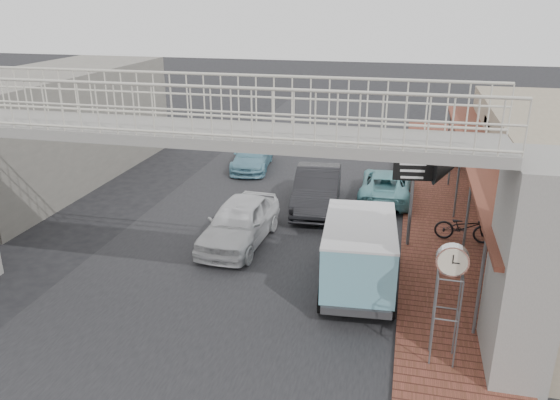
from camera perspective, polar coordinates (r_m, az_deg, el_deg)
The scene contains 14 objects.
ground at distance 18.16m, azimuth -3.64°, elevation -5.97°, with size 120.00×120.00×0.00m, color black.
road_strip at distance 18.16m, azimuth -3.64°, elevation -5.96°, with size 10.00×60.00×0.01m, color black.
sidewalk at distance 20.26m, azimuth 16.87°, elevation -3.80°, with size 3.00×40.00×0.10m, color brown.
footbridge at distance 13.43m, azimuth -8.84°, elevation -1.13°, with size 16.40×2.40×6.34m.
building_far_left at distance 27.31m, azimuth -22.75°, elevation 7.07°, with size 5.00×14.00×5.00m, color gray.
white_hatchback at distance 18.88m, azimuth -4.26°, elevation -2.29°, with size 1.86×4.63×1.58m, color silver.
dark_sedan at distance 22.04m, azimuth 3.91°, elevation 1.18°, with size 1.73×4.97×1.64m, color black.
angkot_curb at distance 23.51m, azimuth 11.01°, elevation 1.58°, with size 2.07×4.49×1.25m, color #6AB1B8.
angkot_far at distance 27.38m, azimuth -2.90°, elevation 4.59°, with size 1.73×4.25×1.23m, color #679EB4.
angkot_van at distance 15.83m, azimuth 8.31°, elevation -4.73°, with size 2.34×4.58×2.18m.
motorcycle_near at distance 19.89m, azimuth 18.65°, elevation -2.70°, with size 0.68×1.95×1.02m, color black.
motorcycle_far at distance 28.34m, azimuth 17.28°, elevation 4.20°, with size 0.47×1.67×1.00m, color black.
street_clock at distance 12.60m, azimuth 17.51°, elevation -6.56°, with size 0.72×0.58×2.94m.
arrow_sign at distance 18.44m, azimuth 16.47°, elevation 3.26°, with size 2.04×1.32×3.45m.
Camera 1 is at (4.84, -15.55, 8.04)m, focal length 35.00 mm.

